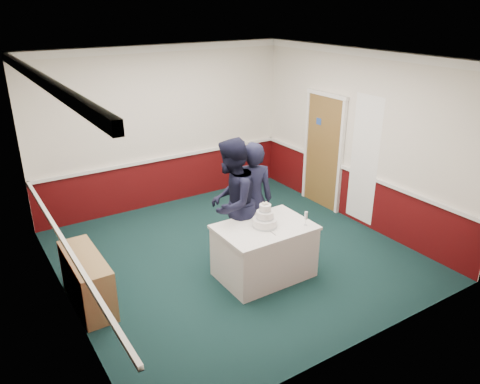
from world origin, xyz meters
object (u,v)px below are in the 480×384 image
wedding_cake (265,219)px  person_man (231,203)px  cake_knife (272,232)px  cake_table (264,251)px  person_woman (252,200)px  champagne_flute (306,216)px  sideboard (87,280)px

wedding_cake → person_man: 0.61m
cake_knife → cake_table: bearing=85.8°
cake_table → cake_knife: bearing=-98.5°
wedding_cake → cake_knife: size_ratio=1.65×
cake_table → person_woman: person_woman is taller
champagne_flute → person_man: person_man is taller
cake_table → champagne_flute: 0.78m
cake_table → person_woman: 0.85m
wedding_cake → champagne_flute: bearing=-29.2°
person_man → wedding_cake: bearing=68.9°
champagne_flute → person_man: bearing=128.9°
person_man → champagne_flute: bearing=89.5°
champagne_flute → person_woman: (-0.29, 0.92, -0.02)m
wedding_cake → person_man: person_man is taller
wedding_cake → person_man: (-0.19, 0.57, 0.07)m
sideboard → champagne_flute: size_ratio=5.85×
person_woman → person_man: bearing=33.8°
champagne_flute → person_man: (-0.69, 0.85, 0.04)m
sideboard → cake_knife: 2.50m
champagne_flute → person_woman: size_ratio=0.11×
cake_knife → wedding_cake: bearing=85.8°
cake_table → champagne_flute: bearing=-29.2°
wedding_cake → cake_knife: wedding_cake is taller
person_woman → champagne_flute: bearing=131.5°
cake_table → person_man: size_ratio=0.68×
wedding_cake → cake_knife: 0.23m
champagne_flute → sideboard: bearing=161.1°
cake_table → wedding_cake: bearing=90.0°
sideboard → person_man: 2.22m
cake_knife → person_man: person_man is taller
person_man → person_woman: bearing=150.3°
cake_table → wedding_cake: (-0.00, 0.00, 0.50)m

